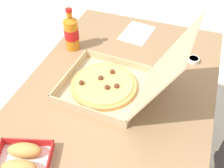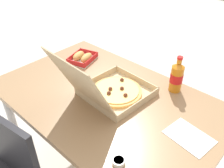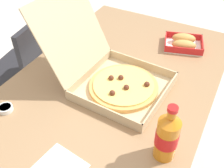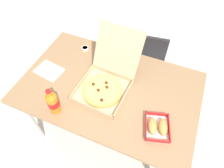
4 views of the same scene
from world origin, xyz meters
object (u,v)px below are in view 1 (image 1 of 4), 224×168
paper_menu (137,33)px  dipping_sauce_cup (194,60)px  pizza_box_open (114,83)px  cola_bottle (71,32)px  bread_side_box (22,160)px

paper_menu → dipping_sauce_cup: size_ratio=3.75×
pizza_box_open → cola_bottle: bearing=-126.9°
paper_menu → bread_side_box: bearing=-1.6°
bread_side_box → dipping_sauce_cup: (-0.77, 0.48, -0.01)m
pizza_box_open → paper_menu: size_ratio=2.50×
paper_menu → cola_bottle: bearing=-41.2°
cola_bottle → pizza_box_open: bearing=53.1°
dipping_sauce_cup → pizza_box_open: bearing=-42.8°
cola_bottle → dipping_sauce_cup: (-0.10, 0.61, -0.08)m
bread_side_box → cola_bottle: 0.69m
pizza_box_open → paper_menu: (-0.48, -0.03, -0.05)m
cola_bottle → paper_menu: bearing=131.2°
cola_bottle → paper_menu: size_ratio=1.07×
pizza_box_open → dipping_sauce_cup: 0.45m
pizza_box_open → dipping_sauce_cup: bearing=137.2°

